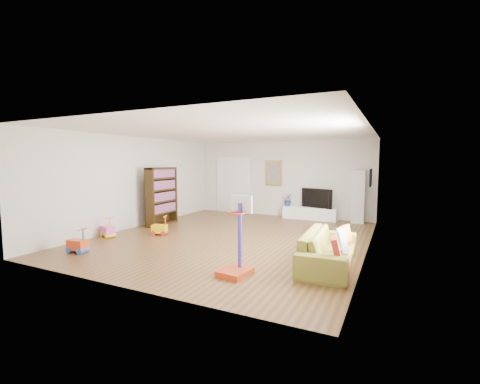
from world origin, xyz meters
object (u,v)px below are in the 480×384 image
at_px(media_console, 310,213).
at_px(bookshelf, 162,196).
at_px(basketball_hoop, 235,236).
at_px(sofa, 329,249).

bearing_deg(media_console, bookshelf, -142.47).
distance_m(media_console, bookshelf, 4.96).
bearing_deg(media_console, basketball_hoop, -87.88).
bearing_deg(bookshelf, basketball_hoop, -39.39).
bearing_deg(basketball_hoop, sofa, 49.58).
bearing_deg(media_console, sofa, -71.53).
distance_m(bookshelf, basketball_hoop, 5.07).
relative_size(media_console, basketball_hoop, 1.31).
bearing_deg(sofa, bookshelf, 69.39).
height_order(media_console, sofa, sofa).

